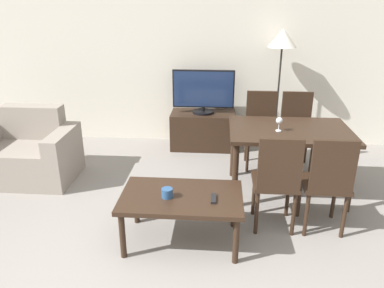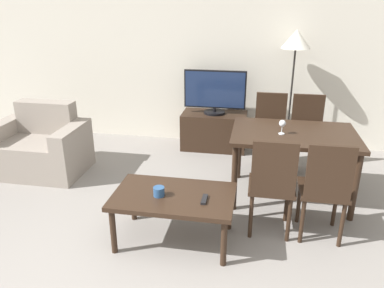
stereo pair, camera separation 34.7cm
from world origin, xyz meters
name	(u,v)px [view 2 (the right image)]	position (x,y,z in m)	size (l,w,h in m)	color
wall_back	(201,48)	(0.00, 3.67, 1.35)	(7.62, 0.06, 2.70)	silver
armchair	(40,148)	(-1.75, 2.26, 0.30)	(1.08, 0.74, 0.81)	gray
tv_stand	(214,131)	(0.24, 3.37, 0.25)	(0.88, 0.46, 0.51)	black
tv	(215,92)	(0.24, 3.37, 0.81)	(0.83, 0.29, 0.59)	black
coffee_table	(174,200)	(0.16, 1.15, 0.40)	(1.02, 0.62, 0.45)	black
dining_table	(294,141)	(1.20, 2.12, 0.64)	(1.24, 0.84, 0.73)	black
dining_chair_near	(272,182)	(0.98, 1.39, 0.52)	(0.40, 0.40, 0.93)	black
dining_chair_far	(307,130)	(1.41, 2.85, 0.52)	(0.40, 0.40, 0.93)	black
dining_chair_near_right	(325,187)	(1.41, 1.39, 0.52)	(0.40, 0.40, 0.93)	black
dining_chair_far_left	(270,128)	(0.98, 2.85, 0.52)	(0.40, 0.40, 0.93)	black
floor_lamp	(296,46)	(1.23, 3.36, 1.43)	(0.36, 0.36, 1.63)	black
remote_primary	(204,199)	(0.43, 1.09, 0.46)	(0.04, 0.15, 0.02)	black
cup_white_near	(159,192)	(0.05, 1.10, 0.49)	(0.09, 0.09, 0.08)	navy
wine_glass_left	(282,124)	(1.06, 2.04, 0.83)	(0.07, 0.07, 0.15)	silver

